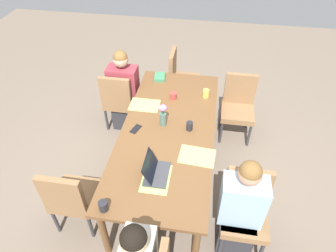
{
  "coord_description": "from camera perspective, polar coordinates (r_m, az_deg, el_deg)",
  "views": [
    {
      "loc": [
        -2.43,
        -0.4,
        2.97
      ],
      "look_at": [
        0.0,
        0.0,
        0.8
      ],
      "focal_mm": 31.87,
      "sensor_mm": 36.0,
      "label": 1
    }
  ],
  "objects": [
    {
      "name": "chair_head_right_right_near",
      "position": [
        4.68,
        2.3,
        9.54
      ],
      "size": [
        0.44,
        0.44,
        0.9
      ],
      "color": "olive",
      "rests_on": "ground_plane"
    },
    {
      "name": "laptop_head_left_left_far",
      "position": [
        2.84,
        -2.47,
        -8.68
      ],
      "size": [
        0.32,
        0.22,
        0.2
      ],
      "color": "#38383D",
      "rests_on": "dining_table"
    },
    {
      "name": "chair_far_right_mid",
      "position": [
        3.17,
        -18.04,
        -12.68
      ],
      "size": [
        0.44,
        0.44,
        0.9
      ],
      "color": "olive",
      "rests_on": "ground_plane"
    },
    {
      "name": "coffee_mug_centre_right",
      "position": [
        2.66,
        -12.26,
        -14.7
      ],
      "size": [
        0.08,
        0.08,
        0.1
      ],
      "primitive_type": "cylinder",
      "color": "#232328",
      "rests_on": "dining_table"
    },
    {
      "name": "book_red_cover",
      "position": [
        4.15,
        -1.6,
        9.34
      ],
      "size": [
        0.22,
        0.16,
        0.04
      ],
      "primitive_type": "cube",
      "rotation": [
        0.0,
        0.0,
        0.13
      ],
      "color": "#3D7F56",
      "rests_on": "dining_table"
    },
    {
      "name": "ground_plane",
      "position": [
        3.85,
        -0.0,
        -8.91
      ],
      "size": [
        10.0,
        10.0,
        0.0
      ],
      "primitive_type": "plane",
      "color": "#756656"
    },
    {
      "name": "chair_near_left_near",
      "position": [
        3.04,
        14.55,
        -14.8
      ],
      "size": [
        0.44,
        0.44,
        0.9
      ],
      "color": "olive",
      "rests_on": "ground_plane"
    },
    {
      "name": "placemat_head_left_left_far",
      "position": [
        2.84,
        -2.2,
        -9.97
      ],
      "size": [
        0.36,
        0.26,
        0.0
      ],
      "primitive_type": "cube",
      "rotation": [
        0.0,
        0.0,
        -0.0
      ],
      "color": "#9EBC66",
      "rests_on": "dining_table"
    },
    {
      "name": "placemat_near_left_near",
      "position": [
        3.04,
        5.57,
        -5.74
      ],
      "size": [
        0.28,
        0.38,
        0.0
      ],
      "primitive_type": "cube",
      "rotation": [
        0.0,
        0.0,
        1.5
      ],
      "color": "#9EBC66",
      "rests_on": "dining_table"
    },
    {
      "name": "chair_near_right_far",
      "position": [
        4.19,
        13.28,
        4.11
      ],
      "size": [
        0.44,
        0.44,
        0.9
      ],
      "color": "olive",
      "rests_on": "ground_plane"
    },
    {
      "name": "chair_far_left_mid",
      "position": [
        4.24,
        -9.32,
        5.19
      ],
      "size": [
        0.44,
        0.44,
        0.9
      ],
      "color": "olive",
      "rests_on": "ground_plane"
    },
    {
      "name": "phone_black",
      "position": [
        3.33,
        -6.18,
        -0.57
      ],
      "size": [
        0.17,
        0.12,
        0.01
      ],
      "primitive_type": "cube",
      "rotation": [
        0.0,
        0.0,
        2.81
      ],
      "color": "black",
      "rests_on": "dining_table"
    },
    {
      "name": "coffee_mug_near_left",
      "position": [
        3.29,
        4.13,
        0.01
      ],
      "size": [
        0.07,
        0.07,
        0.1
      ],
      "primitive_type": "cylinder",
      "color": "#232328",
      "rests_on": "dining_table"
    },
    {
      "name": "coffee_mug_centre_left",
      "position": [
        3.8,
        7.27,
        6.21
      ],
      "size": [
        0.08,
        0.08,
        0.1
      ],
      "primitive_type": "cylinder",
      "color": "#DBC64C",
      "rests_on": "dining_table"
    },
    {
      "name": "coffee_mug_near_right",
      "position": [
        3.74,
        1.03,
        5.8
      ],
      "size": [
        0.08,
        0.08,
        0.08
      ],
      "primitive_type": "cylinder",
      "color": "#AD3D38",
      "rests_on": "dining_table"
    },
    {
      "name": "placemat_far_left_mid",
      "position": [
        3.67,
        -4.51,
        4.02
      ],
      "size": [
        0.26,
        0.36,
        0.0
      ],
      "primitive_type": "cube",
      "rotation": [
        0.0,
        0.0,
        -1.56
      ],
      "color": "#9EBC66",
      "rests_on": "dining_table"
    },
    {
      "name": "flower_vase",
      "position": [
        3.28,
        -0.98,
        2.45
      ],
      "size": [
        0.09,
        0.09,
        0.27
      ],
      "color": "#4C6B60",
      "rests_on": "dining_table"
    },
    {
      "name": "person_near_left_near",
      "position": [
        2.97,
        13.5,
        -15.61
      ],
      "size": [
        0.36,
        0.4,
        1.19
      ],
      "color": "#2D2D33",
      "rests_on": "ground_plane"
    },
    {
      "name": "person_far_left_mid",
      "position": [
        4.26,
        -8.31,
        6.01
      ],
      "size": [
        0.36,
        0.4,
        1.19
      ],
      "color": "#2D2D33",
      "rests_on": "ground_plane"
    },
    {
      "name": "dining_table",
      "position": [
        3.36,
        -0.0,
        -1.49
      ],
      "size": [
        2.37,
        1.03,
        0.75
      ],
      "color": "brown",
      "rests_on": "ground_plane"
    }
  ]
}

